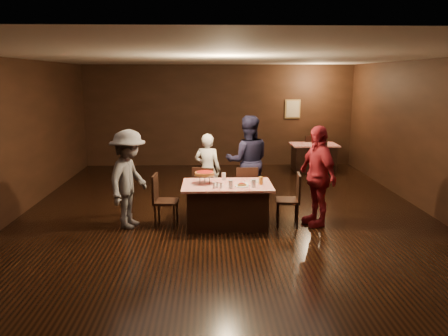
% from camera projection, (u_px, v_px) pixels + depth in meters
% --- Properties ---
extents(room, '(10.00, 10.04, 3.02)m').
position_uv_depth(room, '(226.00, 105.00, 8.03)').
color(room, black).
rests_on(room, ground).
extents(main_table, '(1.60, 1.00, 0.77)m').
position_uv_depth(main_table, '(227.00, 205.00, 7.89)').
color(main_table, '#AC100B').
rests_on(main_table, ground).
extents(back_table, '(1.30, 0.90, 0.77)m').
position_uv_depth(back_table, '(313.00, 157.00, 12.50)').
color(back_table, '#B90C0F').
rests_on(back_table, ground).
extents(chair_far_left, '(0.50, 0.50, 0.95)m').
position_uv_depth(chair_far_left, '(205.00, 189.00, 8.59)').
color(chair_far_left, black).
rests_on(chair_far_left, ground).
extents(chair_far_right, '(0.44, 0.44, 0.95)m').
position_uv_depth(chair_far_right, '(246.00, 189.00, 8.61)').
color(chair_far_right, black).
rests_on(chair_far_right, ground).
extents(chair_end_left, '(0.46, 0.46, 0.95)m').
position_uv_depth(chair_end_left, '(166.00, 200.00, 7.83)').
color(chair_end_left, black).
rests_on(chair_end_left, ground).
extents(chair_end_right, '(0.46, 0.46, 0.95)m').
position_uv_depth(chair_end_right, '(288.00, 199.00, 7.90)').
color(chair_end_right, black).
rests_on(chair_end_right, ground).
extents(chair_back_near, '(0.47, 0.47, 0.95)m').
position_uv_depth(chair_back_near, '(320.00, 159.00, 11.79)').
color(chair_back_near, black).
rests_on(chair_back_near, ground).
extents(chair_back_far, '(0.49, 0.49, 0.95)m').
position_uv_depth(chair_back_far, '(309.00, 151.00, 13.06)').
color(chair_back_far, black).
rests_on(chair_back_far, ground).
extents(diner_white_jacket, '(0.63, 0.50, 1.52)m').
position_uv_depth(diner_white_jacket, '(208.00, 170.00, 9.04)').
color(diner_white_jacket, white).
rests_on(diner_white_jacket, ground).
extents(diner_navy_hoodie, '(0.92, 0.72, 1.88)m').
position_uv_depth(diner_navy_hoodie, '(248.00, 161.00, 9.01)').
color(diner_navy_hoodie, black).
rests_on(diner_navy_hoodie, ground).
extents(diner_grey_knit, '(0.95, 1.27, 1.76)m').
position_uv_depth(diner_grey_knit, '(129.00, 179.00, 7.71)').
color(diner_grey_knit, '#59595E').
rests_on(diner_grey_knit, ground).
extents(diner_red_shirt, '(0.74, 1.15, 1.82)m').
position_uv_depth(diner_red_shirt, '(317.00, 176.00, 7.84)').
color(diner_red_shirt, maroon).
rests_on(diner_red_shirt, ground).
extents(pizza_stand, '(0.38, 0.38, 0.22)m').
position_uv_depth(pizza_stand, '(205.00, 174.00, 7.80)').
color(pizza_stand, black).
rests_on(pizza_stand, main_table).
extents(plate_with_slice, '(0.25, 0.25, 0.06)m').
position_uv_depth(plate_with_slice, '(242.00, 185.00, 7.63)').
color(plate_with_slice, white).
rests_on(plate_with_slice, main_table).
extents(plate_empty, '(0.25, 0.25, 0.01)m').
position_uv_depth(plate_empty, '(257.00, 181.00, 7.97)').
color(plate_empty, white).
rests_on(plate_empty, main_table).
extents(glass_front_left, '(0.08, 0.08, 0.14)m').
position_uv_depth(glass_front_left, '(231.00, 184.00, 7.50)').
color(glass_front_left, silver).
rests_on(glass_front_left, main_table).
extents(glass_front_right, '(0.08, 0.08, 0.14)m').
position_uv_depth(glass_front_right, '(254.00, 183.00, 7.56)').
color(glass_front_right, silver).
rests_on(glass_front_right, main_table).
extents(glass_amber, '(0.08, 0.08, 0.14)m').
position_uv_depth(glass_amber, '(261.00, 181.00, 7.76)').
color(glass_amber, '#BF7F26').
rests_on(glass_amber, main_table).
extents(glass_back, '(0.08, 0.08, 0.14)m').
position_uv_depth(glass_back, '(224.00, 176.00, 8.08)').
color(glass_back, silver).
rests_on(glass_back, main_table).
extents(condiments, '(0.17, 0.10, 0.09)m').
position_uv_depth(condiments, '(217.00, 185.00, 7.51)').
color(condiments, silver).
rests_on(condiments, main_table).
extents(napkin_center, '(0.19, 0.19, 0.01)m').
position_uv_depth(napkin_center, '(244.00, 184.00, 7.82)').
color(napkin_center, white).
rests_on(napkin_center, main_table).
extents(napkin_left, '(0.21, 0.21, 0.01)m').
position_uv_depth(napkin_left, '(219.00, 185.00, 7.75)').
color(napkin_left, white).
rests_on(napkin_left, main_table).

